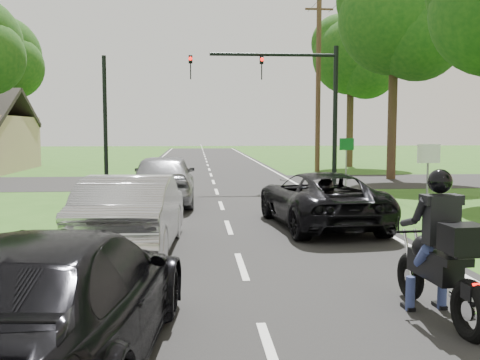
% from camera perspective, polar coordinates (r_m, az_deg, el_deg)
% --- Properties ---
extents(ground, '(140.00, 140.00, 0.00)m').
position_cam_1_polar(ground, '(10.26, 0.16, -8.81)').
color(ground, '#2B5718').
rests_on(ground, ground).
extents(road, '(8.00, 100.00, 0.01)m').
position_cam_1_polar(road, '(20.09, -2.18, -1.85)').
color(road, black).
rests_on(road, ground).
extents(cross_road, '(60.00, 7.00, 0.01)m').
position_cam_1_polar(cross_road, '(26.05, -2.72, -0.22)').
color(cross_road, black).
rests_on(cross_road, ground).
extents(motorcycle_rider, '(0.66, 2.32, 2.00)m').
position_cam_1_polar(motorcycle_rider, '(7.80, 19.78, -7.71)').
color(motorcycle_rider, black).
rests_on(motorcycle_rider, ground).
extents(dark_suv, '(2.74, 5.20, 1.39)m').
position_cam_1_polar(dark_suv, '(14.38, 8.09, -1.92)').
color(dark_suv, black).
rests_on(dark_suv, road).
extents(silver_sedan, '(1.92, 4.84, 1.57)m').
position_cam_1_polar(silver_sedan, '(11.53, -10.83, -3.30)').
color(silver_sedan, '#A9AAAE').
rests_on(silver_sedan, road).
extents(silver_suv, '(2.02, 4.97, 1.69)m').
position_cam_1_polar(silver_suv, '(18.50, -7.74, 0.14)').
color(silver_suv, gray).
rests_on(silver_suv, road).
extents(dark_car_behind, '(2.55, 5.28, 1.48)m').
position_cam_1_polar(dark_car_behind, '(6.12, -18.01, -11.53)').
color(dark_car_behind, black).
rests_on(dark_car_behind, road).
extents(traffic_signal, '(6.38, 0.44, 6.00)m').
position_cam_1_polar(traffic_signal, '(24.33, 5.37, 9.12)').
color(traffic_signal, black).
rests_on(traffic_signal, ground).
extents(signal_pole_far, '(0.20, 0.20, 6.00)m').
position_cam_1_polar(signal_pole_far, '(28.27, -13.54, 6.15)').
color(signal_pole_far, black).
rests_on(signal_pole_far, ground).
extents(utility_pole_far, '(1.60, 0.28, 10.00)m').
position_cam_1_polar(utility_pole_far, '(32.78, 7.95, 9.75)').
color(utility_pole_far, brown).
rests_on(utility_pole_far, ground).
extents(sign_white, '(0.55, 0.07, 2.12)m').
position_cam_1_polar(sign_white, '(14.06, 18.58, 1.33)').
color(sign_white, slate).
rests_on(sign_white, ground).
extents(sign_green, '(0.55, 0.07, 2.12)m').
position_cam_1_polar(sign_green, '(21.69, 10.76, 2.81)').
color(sign_green, slate).
rests_on(sign_green, ground).
extents(tree_row_d, '(5.76, 5.58, 10.45)m').
position_cam_1_polar(tree_row_d, '(28.89, 16.18, 14.90)').
color(tree_row_d, '#332316').
rests_on(tree_row_d, ground).
extents(tree_row_e, '(5.28, 5.12, 9.61)m').
position_cam_1_polar(tree_row_e, '(37.40, 11.72, 11.82)').
color(tree_row_e, '#332316').
rests_on(tree_row_e, ground).
extents(tree_left_far, '(5.76, 5.58, 10.14)m').
position_cam_1_polar(tree_left_far, '(41.97, -22.83, 11.21)').
color(tree_left_far, '#332316').
rests_on(tree_left_far, ground).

